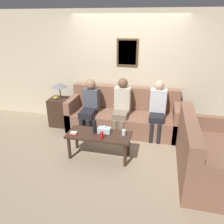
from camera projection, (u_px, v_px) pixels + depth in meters
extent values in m
plane|color=gray|center=(118.00, 140.00, 4.68)|extent=(16.00, 16.00, 0.00)
cube|color=beige|center=(127.00, 70.00, 5.02)|extent=(9.00, 0.06, 2.60)
cube|color=#4C3823|center=(127.00, 53.00, 4.83)|extent=(0.48, 0.02, 0.60)
cube|color=beige|center=(127.00, 53.00, 4.82)|extent=(0.40, 0.01, 0.52)
cube|color=brown|center=(122.00, 122.00, 5.00)|extent=(2.48, 0.84, 0.43)
cube|color=brown|center=(125.00, 98.00, 5.10)|extent=(2.48, 0.20, 0.52)
cube|color=brown|center=(74.00, 112.00, 5.18)|extent=(0.14, 0.84, 0.72)
cube|color=brown|center=(176.00, 121.00, 4.70)|extent=(0.14, 0.84, 0.72)
cube|color=brown|center=(205.00, 162.00, 3.58)|extent=(0.84, 1.68, 0.43)
cube|color=brown|center=(189.00, 135.00, 3.46)|extent=(0.20, 1.68, 0.52)
cube|color=brown|center=(217.00, 188.00, 2.83)|extent=(0.84, 0.14, 0.72)
cube|color=brown|center=(200.00, 133.00, 4.21)|extent=(0.84, 0.14, 0.72)
cube|color=#382319|center=(99.00, 135.00, 3.94)|extent=(1.16, 0.48, 0.04)
cylinder|color=#382319|center=(69.00, 148.00, 3.98)|extent=(0.06, 0.06, 0.44)
cylinder|color=#382319|center=(125.00, 155.00, 3.76)|extent=(0.06, 0.06, 0.44)
cylinder|color=#382319|center=(77.00, 138.00, 4.30)|extent=(0.06, 0.06, 0.44)
cylinder|color=#382319|center=(128.00, 144.00, 4.09)|extent=(0.06, 0.06, 0.44)
cube|color=#382319|center=(60.00, 112.00, 5.23)|extent=(0.43, 0.43, 0.67)
cylinder|color=#262628|center=(60.00, 93.00, 5.03)|extent=(0.02, 0.02, 0.30)
cone|color=slate|center=(59.00, 85.00, 4.96)|extent=(0.36, 0.36, 0.10)
cube|color=navy|center=(56.00, 98.00, 5.09)|extent=(0.10, 0.10, 0.02)
cube|color=gold|center=(55.00, 98.00, 5.09)|extent=(0.11, 0.07, 0.02)
cylinder|color=black|center=(95.00, 127.00, 3.93)|extent=(0.07, 0.07, 0.23)
cylinder|color=black|center=(94.00, 118.00, 3.86)|extent=(0.03, 0.03, 0.10)
cylinder|color=silver|center=(124.00, 133.00, 3.87)|extent=(0.07, 0.07, 0.10)
cube|color=red|center=(74.00, 134.00, 3.92)|extent=(0.12, 0.10, 0.02)
cube|color=beige|center=(74.00, 133.00, 3.91)|extent=(0.12, 0.10, 0.02)
cylinder|color=red|center=(102.00, 135.00, 3.77)|extent=(0.07, 0.07, 0.12)
cube|color=silver|center=(104.00, 130.00, 3.96)|extent=(0.23, 0.12, 0.10)
sphere|color=white|center=(104.00, 127.00, 3.93)|extent=(0.05, 0.05, 0.05)
cube|color=black|center=(88.00, 113.00, 4.80)|extent=(0.31, 0.48, 0.14)
cylinder|color=black|center=(82.00, 128.00, 4.71)|extent=(0.11, 0.11, 0.43)
cylinder|color=black|center=(89.00, 129.00, 4.67)|extent=(0.11, 0.11, 0.43)
cube|color=#474C56|center=(91.00, 99.00, 4.92)|extent=(0.34, 0.22, 0.48)
sphere|color=#8C664C|center=(91.00, 84.00, 4.79)|extent=(0.23, 0.23, 0.23)
cube|color=#756651|center=(121.00, 114.00, 4.72)|extent=(0.31, 0.42, 0.14)
cylinder|color=#756651|center=(115.00, 129.00, 4.65)|extent=(0.11, 0.11, 0.43)
cylinder|color=#756651|center=(122.00, 130.00, 4.62)|extent=(0.11, 0.11, 0.43)
cube|color=beige|center=(123.00, 99.00, 4.80)|extent=(0.34, 0.22, 0.55)
sphere|color=brown|center=(123.00, 83.00, 4.65)|extent=(0.21, 0.21, 0.21)
cube|color=black|center=(157.00, 117.00, 4.57)|extent=(0.31, 0.41, 0.14)
cylinder|color=black|center=(151.00, 133.00, 4.51)|extent=(0.11, 0.11, 0.43)
cylinder|color=black|center=(159.00, 134.00, 4.48)|extent=(0.11, 0.11, 0.43)
cube|color=silver|center=(158.00, 102.00, 4.65)|extent=(0.34, 0.22, 0.55)
sphere|color=tan|center=(159.00, 85.00, 4.51)|extent=(0.20, 0.20, 0.20)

